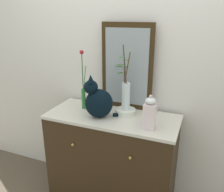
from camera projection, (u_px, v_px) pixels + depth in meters
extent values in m
cube|color=silver|center=(125.00, 66.00, 2.19)|extent=(4.40, 0.08, 2.60)
cube|color=#312212|center=(112.00, 162.00, 2.19)|extent=(1.13, 0.49, 0.91)
cube|color=beige|center=(112.00, 117.00, 2.04)|extent=(1.15, 0.50, 0.02)
sphere|color=#B79338|center=(73.00, 145.00, 1.97)|extent=(0.02, 0.02, 0.02)
sphere|color=#B79338|center=(130.00, 158.00, 1.79)|extent=(0.02, 0.02, 0.02)
cube|color=#30210E|center=(127.00, 67.00, 2.09)|extent=(0.47, 0.03, 0.77)
cube|color=gray|center=(126.00, 67.00, 2.07)|extent=(0.40, 0.01, 0.68)
ellipsoid|color=black|center=(99.00, 103.00, 1.96)|extent=(0.28, 0.25, 0.25)
sphere|color=black|center=(91.00, 87.00, 1.91)|extent=(0.12, 0.12, 0.12)
cone|color=black|center=(91.00, 80.00, 1.85)|extent=(0.04, 0.04, 0.05)
cone|color=black|center=(91.00, 78.00, 1.91)|extent=(0.04, 0.04, 0.05)
cylinder|color=black|center=(122.00, 115.00, 2.01)|extent=(0.15, 0.10, 0.03)
cylinder|color=#2F7835|center=(84.00, 99.00, 2.16)|extent=(0.04, 0.04, 0.19)
cylinder|color=#30602D|center=(82.00, 72.00, 2.08)|extent=(0.01, 0.01, 0.32)
sphere|color=maroon|center=(82.00, 52.00, 2.02)|extent=(0.04, 0.04, 0.04)
cylinder|color=#26622A|center=(85.00, 78.00, 2.08)|extent=(0.03, 0.01, 0.22)
cylinder|color=silver|center=(126.00, 112.00, 2.05)|extent=(0.18, 0.18, 0.05)
cylinder|color=silver|center=(126.00, 96.00, 2.00)|extent=(0.07, 0.07, 0.24)
cylinder|color=#533220|center=(125.00, 77.00, 1.95)|extent=(0.04, 0.06, 0.30)
ellipsoid|color=#366523|center=(120.00, 73.00, 1.92)|extent=(0.06, 0.08, 0.01)
ellipsoid|color=#2F5836|center=(119.00, 67.00, 1.92)|extent=(0.08, 0.05, 0.01)
cylinder|color=#423326|center=(125.00, 70.00, 1.92)|extent=(0.06, 0.03, 0.41)
ellipsoid|color=#306122|center=(120.00, 65.00, 1.89)|extent=(0.08, 0.07, 0.01)
ellipsoid|color=#326134|center=(121.00, 57.00, 1.84)|extent=(0.05, 0.08, 0.01)
cylinder|color=#4F381F|center=(126.00, 73.00, 1.95)|extent=(0.06, 0.02, 0.35)
ellipsoid|color=#366531|center=(126.00, 67.00, 1.98)|extent=(0.07, 0.08, 0.01)
ellipsoid|color=#346426|center=(126.00, 60.00, 1.97)|extent=(0.07, 0.05, 0.01)
cube|color=silver|center=(150.00, 116.00, 1.78)|extent=(0.09, 0.09, 0.20)
ellipsoid|color=silver|center=(151.00, 101.00, 1.73)|extent=(0.08, 0.08, 0.05)
sphere|color=silver|center=(151.00, 96.00, 1.72)|extent=(0.02, 0.02, 0.02)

